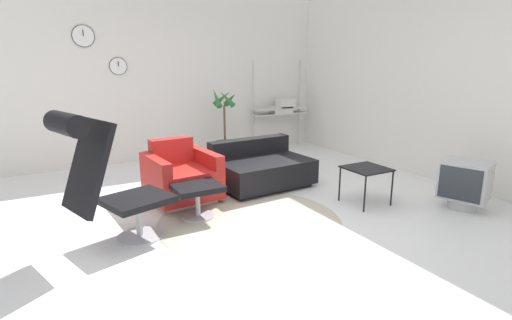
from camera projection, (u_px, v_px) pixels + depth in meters
The scene contains 12 objects.
ground_plane at pixel (260, 218), 4.38m from camera, with size 12.00×12.00×0.00m, color white.
wall_back at pixel (167, 77), 6.78m from camera, with size 12.00×0.09×2.80m.
wall_right at pixel (448, 82), 5.41m from camera, with size 0.06×12.00×2.80m.
round_rug at pixel (250, 220), 4.32m from camera, with size 1.98×1.98×0.01m.
lounge_chair at pixel (104, 173), 3.52m from camera, with size 1.07×0.77×1.28m.
ottoman at pixel (197, 193), 4.34m from camera, with size 0.52×0.44×0.37m.
armchair_red at pixel (181, 178), 4.90m from camera, with size 0.84×0.85×0.73m.
couch_low at pixel (261, 169), 5.48m from camera, with size 1.30×0.96×0.61m.
side_table at pixel (366, 171), 4.74m from camera, with size 0.47×0.47×0.44m.
crt_television at pixel (465, 183), 4.61m from camera, with size 0.57×0.62×0.56m.
potted_plant at pixel (225, 135), 6.95m from camera, with size 0.41×0.39×1.23m.
shelf_unit at pixel (282, 108), 7.73m from camera, with size 1.11×0.28×1.68m.
Camera 1 is at (-2.02, -3.56, 1.69)m, focal length 28.00 mm.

